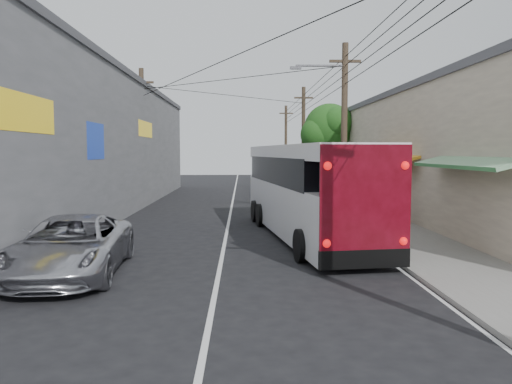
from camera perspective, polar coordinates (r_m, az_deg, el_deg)
ground at (r=9.93m, az=-5.25°, el=-14.13°), size 120.00×120.00×0.00m
sidewalk at (r=30.13m, az=9.68°, el=-1.41°), size 3.00×80.00×0.12m
building_right at (r=33.05m, az=16.75°, el=4.35°), size 7.09×40.00×6.25m
building_left at (r=28.86m, az=-20.09°, el=5.26°), size 7.20×36.00×7.25m
utility_poles at (r=29.83m, az=3.25°, el=6.41°), size 11.80×45.28×8.00m
street_tree at (r=35.98m, az=8.48°, el=6.93°), size 4.40×4.00×6.60m
coach_bus at (r=18.69m, az=5.69°, el=0.25°), size 3.98×12.10×3.43m
jeepney at (r=13.80m, az=-20.35°, el=-5.81°), size 2.91×5.64×1.52m
parked_suv at (r=22.76m, az=6.45°, el=-1.18°), size 2.97×6.38×1.80m
parked_car_mid at (r=35.48m, az=3.56°, el=0.54°), size 1.89×4.08×1.35m
parked_car_far at (r=41.11m, az=2.85°, el=1.29°), size 2.31×5.11×1.63m
pedestrian_near at (r=22.55m, az=15.44°, el=-1.28°), size 0.66×0.49×1.64m
pedestrian_far at (r=23.97m, az=15.36°, el=-1.14°), size 0.75×0.60×1.47m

